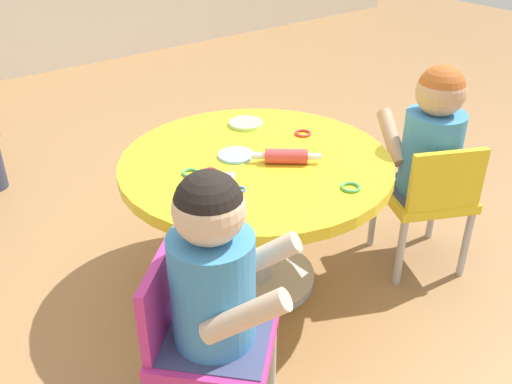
# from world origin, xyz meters

# --- Properties ---
(ground_plane) EXTENTS (10.00, 10.00, 0.00)m
(ground_plane) POSITION_xyz_m (0.00, 0.00, 0.00)
(ground_plane) COLOR #9E7247
(craft_table) EXTENTS (0.92, 0.92, 0.51)m
(craft_table) POSITION_xyz_m (0.00, 0.00, 0.39)
(craft_table) COLOR silver
(craft_table) RESTS_ON ground
(child_chair_left) EXTENTS (0.42, 0.42, 0.54)m
(child_chair_left) POSITION_xyz_m (-0.50, -0.41, 0.31)
(child_chair_left) COLOR #B7B7BC
(child_chair_left) RESTS_ON ground
(seated_child_left) EXTENTS (0.43, 0.44, 0.51)m
(seated_child_left) POSITION_xyz_m (-0.47, -0.44, 0.53)
(seated_child_left) COLOR #3F4772
(seated_child_left) RESTS_ON ground
(child_chair_right) EXTENTS (0.40, 0.40, 0.54)m
(child_chair_right) POSITION_xyz_m (0.56, -0.32, 0.31)
(child_chair_right) COLOR #B7B7BC
(child_chair_right) RESTS_ON ground
(seated_child_right) EXTENTS (0.39, 0.43, 0.51)m
(seated_child_right) POSITION_xyz_m (0.58, -0.28, 0.53)
(seated_child_right) COLOR #3F4772
(seated_child_right) RESTS_ON ground
(rolling_pin) EXTENTS (0.19, 0.16, 0.05)m
(rolling_pin) POSITION_xyz_m (0.06, -0.08, 0.53)
(rolling_pin) COLOR #D83F3F
(rolling_pin) RESTS_ON craft_table
(craft_scissors) EXTENTS (0.11, 0.14, 0.01)m
(craft_scissors) POSITION_xyz_m (-0.17, -0.10, 0.51)
(craft_scissors) COLOR silver
(craft_scissors) RESTS_ON craft_table
(playdough_blob_0) EXTENTS (0.13, 0.13, 0.01)m
(playdough_blob_0) POSITION_xyz_m (0.15, 0.25, 0.51)
(playdough_blob_0) COLOR #B2E58C
(playdough_blob_0) RESTS_ON craft_table
(playdough_blob_1) EXTENTS (0.12, 0.12, 0.01)m
(playdough_blob_1) POSITION_xyz_m (-0.04, 0.06, 0.51)
(playdough_blob_1) COLOR #8CCCF2
(playdough_blob_1) RESTS_ON craft_table
(cookie_cutter_0) EXTENTS (0.06, 0.06, 0.01)m
(cookie_cutter_0) POSITION_xyz_m (-0.18, 0.01, 0.51)
(cookie_cutter_0) COLOR red
(cookie_cutter_0) RESTS_ON craft_table
(cookie_cutter_1) EXTENTS (0.05, 0.05, 0.01)m
(cookie_cutter_1) POSITION_xyz_m (-0.23, 0.05, 0.51)
(cookie_cutter_1) COLOR #4CB259
(cookie_cutter_1) RESTS_ON craft_table
(cookie_cutter_2) EXTENTS (0.06, 0.06, 0.01)m
(cookie_cutter_2) POSITION_xyz_m (0.10, -0.34, 0.51)
(cookie_cutter_2) COLOR #4CB259
(cookie_cutter_2) RESTS_ON craft_table
(cookie_cutter_3) EXTENTS (0.06, 0.06, 0.01)m
(cookie_cutter_3) POSITION_xyz_m (0.26, 0.05, 0.51)
(cookie_cutter_3) COLOR red
(cookie_cutter_3) RESTS_ON craft_table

